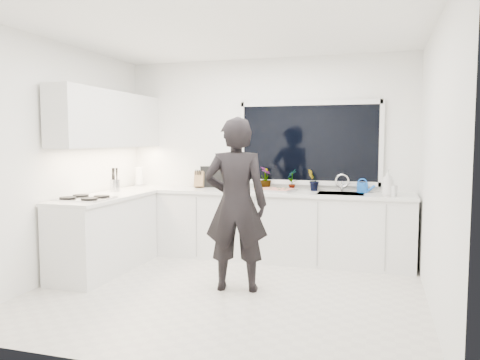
% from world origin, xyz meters
% --- Properties ---
extents(floor, '(4.00, 3.50, 0.02)m').
position_xyz_m(floor, '(0.00, 0.00, -0.01)').
color(floor, beige).
rests_on(floor, ground).
extents(wall_back, '(4.00, 0.02, 2.70)m').
position_xyz_m(wall_back, '(0.00, 1.76, 1.35)').
color(wall_back, white).
rests_on(wall_back, ground).
extents(wall_left, '(0.02, 3.50, 2.70)m').
position_xyz_m(wall_left, '(-2.01, 0.00, 1.35)').
color(wall_left, white).
rests_on(wall_left, ground).
extents(wall_right, '(0.02, 3.50, 2.70)m').
position_xyz_m(wall_right, '(2.01, 0.00, 1.35)').
color(wall_right, white).
rests_on(wall_right, ground).
extents(ceiling, '(4.00, 3.50, 0.02)m').
position_xyz_m(ceiling, '(0.00, 0.00, 2.71)').
color(ceiling, white).
rests_on(ceiling, wall_back).
extents(window, '(1.80, 0.02, 1.00)m').
position_xyz_m(window, '(0.60, 1.73, 1.55)').
color(window, black).
rests_on(window, wall_back).
extents(base_cabinets_back, '(3.92, 0.58, 0.88)m').
position_xyz_m(base_cabinets_back, '(0.00, 1.45, 0.44)').
color(base_cabinets_back, white).
rests_on(base_cabinets_back, floor).
extents(base_cabinets_left, '(0.58, 1.60, 0.88)m').
position_xyz_m(base_cabinets_left, '(-1.67, 0.35, 0.44)').
color(base_cabinets_left, white).
rests_on(base_cabinets_left, floor).
extents(countertop_back, '(3.94, 0.62, 0.04)m').
position_xyz_m(countertop_back, '(0.00, 1.44, 0.90)').
color(countertop_back, silver).
rests_on(countertop_back, base_cabinets_back).
extents(countertop_left, '(0.62, 1.60, 0.04)m').
position_xyz_m(countertop_left, '(-1.67, 0.35, 0.90)').
color(countertop_left, silver).
rests_on(countertop_left, base_cabinets_left).
extents(upper_cabinets, '(0.34, 2.10, 0.70)m').
position_xyz_m(upper_cabinets, '(-1.79, 0.70, 1.85)').
color(upper_cabinets, white).
rests_on(upper_cabinets, wall_left).
extents(sink, '(0.58, 0.42, 0.14)m').
position_xyz_m(sink, '(1.05, 1.45, 0.87)').
color(sink, silver).
rests_on(sink, countertop_back).
extents(faucet, '(0.03, 0.03, 0.22)m').
position_xyz_m(faucet, '(1.05, 1.65, 1.03)').
color(faucet, silver).
rests_on(faucet, countertop_back).
extents(stovetop, '(0.56, 0.48, 0.03)m').
position_xyz_m(stovetop, '(-1.69, -0.00, 0.94)').
color(stovetop, black).
rests_on(stovetop, countertop_left).
extents(person, '(0.74, 0.56, 1.83)m').
position_xyz_m(person, '(0.07, 0.11, 0.92)').
color(person, black).
rests_on(person, floor).
extents(pizza_tray, '(0.56, 0.45, 0.03)m').
position_xyz_m(pizza_tray, '(0.20, 1.42, 0.94)').
color(pizza_tray, silver).
rests_on(pizza_tray, countertop_back).
extents(pizza, '(0.51, 0.40, 0.01)m').
position_xyz_m(pizza, '(0.20, 1.42, 0.95)').
color(pizza, red).
rests_on(pizza, pizza_tray).
extents(watering_can, '(0.18, 0.18, 0.13)m').
position_xyz_m(watering_can, '(1.31, 1.61, 0.98)').
color(watering_can, blue).
rests_on(watering_can, countertop_back).
extents(paper_towel_roll, '(0.13, 0.13, 0.26)m').
position_xyz_m(paper_towel_roll, '(-1.85, 1.55, 1.05)').
color(paper_towel_roll, white).
rests_on(paper_towel_roll, countertop_back).
extents(knife_block, '(0.15, 0.12, 0.22)m').
position_xyz_m(knife_block, '(-0.93, 1.59, 1.03)').
color(knife_block, '#8F5E42').
rests_on(knife_block, countertop_back).
extents(utensil_crock, '(0.17, 0.17, 0.16)m').
position_xyz_m(utensil_crock, '(-1.79, 0.80, 1.00)').
color(utensil_crock, '#B8B9BD').
rests_on(utensil_crock, countertop_left).
extents(picture_frame_large, '(0.22, 0.02, 0.28)m').
position_xyz_m(picture_frame_large, '(-0.65, 1.69, 1.06)').
color(picture_frame_large, black).
rests_on(picture_frame_large, countertop_back).
extents(picture_frame_small, '(0.24, 0.12, 0.30)m').
position_xyz_m(picture_frame_small, '(-0.81, 1.69, 1.07)').
color(picture_frame_small, black).
rests_on(picture_frame_small, countertop_back).
extents(herb_plants, '(0.84, 0.20, 0.31)m').
position_xyz_m(herb_plants, '(0.30, 1.61, 1.07)').
color(herb_plants, '#26662D').
rests_on(herb_plants, countertop_back).
extents(soap_bottles, '(0.20, 0.17, 0.32)m').
position_xyz_m(soap_bottles, '(1.62, 1.30, 1.07)').
color(soap_bottles, '#D8BF66').
rests_on(soap_bottles, countertop_back).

